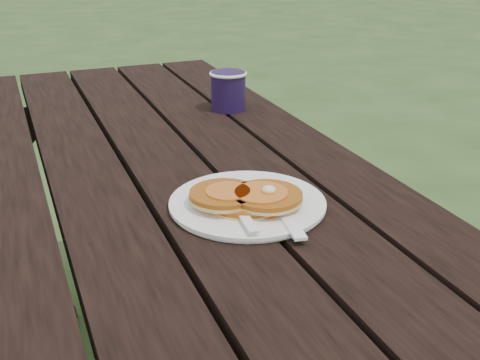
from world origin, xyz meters
name	(u,v)px	position (x,y,z in m)	size (l,w,h in m)	color
picnic_table	(176,327)	(0.00, 0.00, 0.37)	(1.36, 1.80, 0.75)	black
plate	(247,204)	(0.07, -0.23, 0.76)	(0.25, 0.25, 0.01)	white
pancake_stack	(246,198)	(0.07, -0.24, 0.77)	(0.18, 0.15, 0.04)	#9F5411
knife	(284,213)	(0.11, -0.29, 0.76)	(0.02, 0.18, 0.01)	white
fork	(244,217)	(0.04, -0.29, 0.77)	(0.03, 0.16, 0.01)	white
coffee_cup	(228,88)	(0.25, 0.31, 0.80)	(0.09, 0.09, 0.10)	#1A0D32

